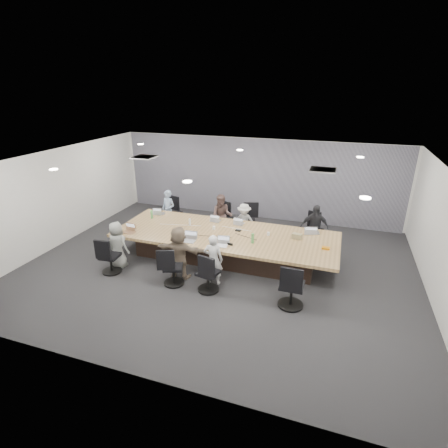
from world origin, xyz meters
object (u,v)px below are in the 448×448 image
(laptop_4, at_px, (129,232))
(chair_4, at_px, (110,259))
(bottle_green_left, at_px, (152,214))
(mug_brown, at_px, (131,226))
(laptop_5, at_px, (188,241))
(bottle_green_right, at_px, (253,238))
(chair_2, at_px, (247,222))
(chair_7, at_px, (292,289))
(person_1, at_px, (222,216))
(person_3, at_px, (314,227))
(canvas_bag, at_px, (297,236))
(chair_1, at_px, (226,221))
(person_4, at_px, (117,245))
(stapler, at_px, (230,244))
(chair_3, at_px, (314,233))
(person_6, at_px, (213,260))
(conference_table, at_px, (225,245))
(laptop_3, at_px, (313,232))
(laptop_6, at_px, (221,246))
(chair_6, at_px, (208,276))
(snack_packet, at_px, (326,248))
(laptop_1, at_px, (216,220))
(laptop_0, at_px, (160,213))
(person_0, at_px, (168,210))
(person_5, at_px, (179,253))
(laptop_2, at_px, (239,223))
(person_2, at_px, (244,222))
(bottle_clear, at_px, (190,222))
(chair_0, at_px, (174,215))
(chair_5, at_px, (173,270))

(laptop_4, bearing_deg, chair_4, -82.53)
(bottle_green_left, bearing_deg, mug_brown, -103.41)
(laptop_5, distance_m, bottle_green_right, 1.66)
(chair_2, height_order, laptop_4, chair_2)
(chair_2, bearing_deg, chair_7, 101.57)
(person_1, xyz_separation_m, person_3, (2.80, 0.00, -0.01))
(canvas_bag, bearing_deg, chair_1, 149.80)
(person_4, distance_m, stapler, 2.94)
(chair_3, bearing_deg, person_6, 69.84)
(mug_brown, bearing_deg, conference_table, 9.57)
(laptop_3, relative_size, laptop_6, 1.10)
(chair_6, distance_m, chair_7, 1.92)
(chair_3, relative_size, chair_6, 0.94)
(chair_3, distance_m, chair_4, 5.84)
(person_3, xyz_separation_m, snack_packet, (0.40, -1.47, 0.08))
(laptop_1, height_order, bottle_green_left, bottle_green_left)
(person_4, bearing_deg, laptop_3, -147.83)
(laptop_0, bearing_deg, person_0, -96.82)
(laptop_1, distance_m, bottle_green_right, 1.84)
(person_5, relative_size, mug_brown, 13.85)
(chair_7, height_order, laptop_2, chair_7)
(chair_3, relative_size, bottle_green_right, 2.82)
(conference_table, height_order, laptop_1, laptop_1)
(laptop_0, bearing_deg, mug_brown, 72.33)
(chair_6, bearing_deg, chair_4, -167.87)
(person_2, xyz_separation_m, person_4, (-2.66, -2.70, 0.04))
(laptop_1, height_order, stapler, stapler)
(laptop_6, xyz_separation_m, bottle_green_right, (0.70, 0.43, 0.12))
(chair_3, xyz_separation_m, person_4, (-4.75, -3.05, 0.26))
(laptop_2, height_order, snack_packet, snack_packet)
(person_0, xyz_separation_m, laptop_5, (1.67, -2.15, 0.08))
(laptop_3, bearing_deg, chair_3, -103.97)
(laptop_0, xyz_separation_m, person_2, (2.57, 0.55, -0.17))
(conference_table, height_order, mug_brown, mug_brown)
(person_5, bearing_deg, person_3, -140.19)
(laptop_0, distance_m, laptop_6, 3.02)
(laptop_0, distance_m, person_5, 2.73)
(person_1, relative_size, laptop_3, 4.02)
(chair_1, bearing_deg, laptop_1, 109.08)
(chair_1, height_order, person_0, person_0)
(mug_brown, bearing_deg, chair_2, 37.43)
(chair_2, distance_m, chair_3, 2.09)
(bottle_clear, distance_m, stapler, 1.74)
(chair_3, distance_m, laptop_2, 2.31)
(chair_0, height_order, person_2, person_2)
(laptop_2, relative_size, bottle_green_left, 1.16)
(chair_1, distance_m, chair_4, 3.92)
(person_4, bearing_deg, bottle_green_right, -155.85)
(chair_5, distance_m, person_4, 1.82)
(chair_3, relative_size, laptop_2, 2.54)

